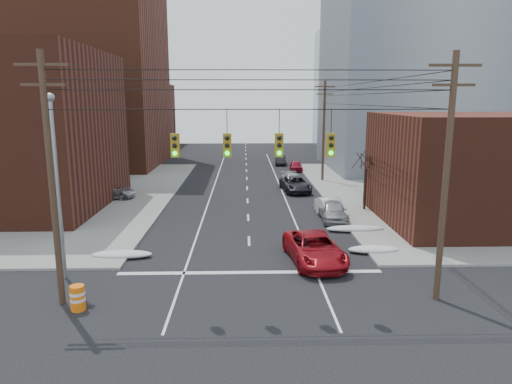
{
  "coord_description": "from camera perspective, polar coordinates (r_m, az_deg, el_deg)",
  "views": [
    {
      "loc": [
        -0.28,
        -16.34,
        8.99
      ],
      "look_at": [
        0.49,
        13.22,
        3.0
      ],
      "focal_mm": 32.0,
      "sensor_mm": 36.0,
      "label": 1
    }
  ],
  "objects": [
    {
      "name": "traffic_signals",
      "position": [
        19.4,
        -0.37,
        6.06
      ],
      "size": [
        17.0,
        0.42,
        2.02
      ],
      "color": "black",
      "rests_on": "ground"
    },
    {
      "name": "red_pickup",
      "position": [
        25.98,
        7.32,
        -7.01
      ],
      "size": [
        3.36,
        6.08,
        1.61
      ],
      "primitive_type": "imported",
      "rotation": [
        0.0,
        0.0,
        0.12
      ],
      "color": "maroon",
      "rests_on": "ground"
    },
    {
      "name": "lot_car_d",
      "position": [
        49.65,
        -20.02,
        1.32
      ],
      "size": [
        4.4,
        2.82,
        1.39
      ],
      "primitive_type": "imported",
      "rotation": [
        0.0,
        0.0,
        1.88
      ],
      "color": "silver",
      "rests_on": "sidewalk_nw"
    },
    {
      "name": "parked_car_c",
      "position": [
        45.5,
        4.95,
        0.97
      ],
      "size": [
        3.03,
        5.6,
        1.49
      ],
      "primitive_type": "imported",
      "rotation": [
        0.0,
        0.0,
        0.11
      ],
      "color": "black",
      "rests_on": "ground"
    },
    {
      "name": "building_brick_far",
      "position": [
        93.98,
        -17.6,
        9.1
      ],
      "size": [
        22.0,
        18.0,
        12.0
      ],
      "primitive_type": "cube",
      "color": "#522418",
      "rests_on": "ground"
    },
    {
      "name": "building_brick_tall",
      "position": [
        68.84,
        -22.52,
        15.62
      ],
      "size": [
        24.0,
        20.0,
        30.0
      ],
      "primitive_type": "cube",
      "color": "brown",
      "rests_on": "ground"
    },
    {
      "name": "parked_car_d",
      "position": [
        48.05,
        4.6,
        1.47
      ],
      "size": [
        2.46,
        4.93,
        1.38
      ],
      "primitive_type": "imported",
      "rotation": [
        0.0,
        0.0,
        0.11
      ],
      "color": "#AEAFB3",
      "rests_on": "ground"
    },
    {
      "name": "construction_barrel",
      "position": [
        21.7,
        -21.41,
        -12.19
      ],
      "size": [
        0.7,
        0.7,
        1.12
      ],
      "rotation": [
        0.0,
        0.0,
        -0.09
      ],
      "color": "orange",
      "rests_on": "ground"
    },
    {
      "name": "lot_car_b",
      "position": [
        43.63,
        -17.63,
        0.03
      ],
      "size": [
        4.38,
        2.02,
        1.22
      ],
      "primitive_type": "imported",
      "rotation": [
        0.0,
        0.0,
        1.57
      ],
      "color": "#9F9FA3",
      "rests_on": "sidewalk_nw"
    },
    {
      "name": "street_light",
      "position": [
        24.41,
        -23.68,
        2.36
      ],
      "size": [
        0.44,
        0.44,
        9.32
      ],
      "color": "gray",
      "rests_on": "ground"
    },
    {
      "name": "snow_ne",
      "position": [
        28.35,
        14.42,
        -6.96
      ],
      "size": [
        3.0,
        1.08,
        0.42
      ],
      "primitive_type": "ellipsoid",
      "color": "silver",
      "rests_on": "ground"
    },
    {
      "name": "parked_car_e",
      "position": [
        59.07,
        5.03,
        3.29
      ],
      "size": [
        1.67,
        3.86,
        1.3
      ],
      "primitive_type": "imported",
      "rotation": [
        0.0,
        0.0,
        -0.04
      ],
      "color": "maroon",
      "rests_on": "ground"
    },
    {
      "name": "bare_tree",
      "position": [
        38.24,
        13.49,
        1.09
      ],
      "size": [
        2.09,
        2.2,
        4.93
      ],
      "color": "black",
      "rests_on": "ground"
    },
    {
      "name": "snow_east_far",
      "position": [
        32.51,
        12.28,
        -4.49
      ],
      "size": [
        4.0,
        1.08,
        0.42
      ],
      "primitive_type": "ellipsoid",
      "color": "silver",
      "rests_on": "ground"
    },
    {
      "name": "parked_car_a",
      "position": [
        34.9,
        9.6,
        -2.32
      ],
      "size": [
        1.97,
        4.62,
        1.56
      ],
      "primitive_type": "imported",
      "rotation": [
        0.0,
        0.0,
        -0.03
      ],
      "color": "#9E9FA3",
      "rests_on": "ground"
    },
    {
      "name": "parked_car_f",
      "position": [
        64.5,
        3.05,
        4.04
      ],
      "size": [
        1.64,
        4.24,
        1.38
      ],
      "primitive_type": "imported",
      "rotation": [
        0.0,
        0.0,
        -0.05
      ],
      "color": "black",
      "rests_on": "ground"
    },
    {
      "name": "building_storefront",
      "position": [
        37.49,
        27.75,
        2.48
      ],
      "size": [
        16.0,
        12.0,
        8.0
      ],
      "primitive_type": "cube",
      "color": "#522418",
      "rests_on": "ground"
    },
    {
      "name": "utility_pole_right",
      "position": [
        21.48,
        22.68,
        1.98
      ],
      "size": [
        2.2,
        0.28,
        11.0
      ],
      "color": "#473323",
      "rests_on": "ground"
    },
    {
      "name": "building_office",
      "position": [
        64.42,
        19.34,
        13.95
      ],
      "size": [
        22.0,
        20.0,
        25.0
      ],
      "primitive_type": "cube",
      "color": "gray",
      "rests_on": "ground"
    },
    {
      "name": "utility_pole_left",
      "position": [
        21.26,
        -24.22,
        1.76
      ],
      "size": [
        2.2,
        0.28,
        11.0
      ],
      "color": "#473323",
      "rests_on": "ground"
    },
    {
      "name": "lot_car_c",
      "position": [
        39.51,
        -26.04,
        -1.7
      ],
      "size": [
        4.64,
        2.29,
        1.3
      ],
      "primitive_type": "imported",
      "rotation": [
        0.0,
        0.0,
        1.68
      ],
      "color": "black",
      "rests_on": "sidewalk_nw"
    },
    {
      "name": "parked_car_b",
      "position": [
        35.65,
        9.36,
        -2.08
      ],
      "size": [
        2.0,
        4.62,
        1.48
      ],
      "primitive_type": "imported",
      "rotation": [
        0.0,
        0.0,
        0.1
      ],
      "color": "silver",
      "rests_on": "ground"
    },
    {
      "name": "lot_car_a",
      "position": [
        41.1,
        -22.91,
        -0.91
      ],
      "size": [
        4.24,
        1.76,
        1.36
      ],
      "primitive_type": "imported",
      "rotation": [
        0.0,
        0.0,
        1.49
      ],
      "color": "white",
      "rests_on": "sidewalk_nw"
    },
    {
      "name": "ground",
      "position": [
        18.65,
        -0.45,
        -17.36
      ],
      "size": [
        160.0,
        160.0,
        0.0
      ],
      "primitive_type": "plane",
      "color": "black",
      "rests_on": "ground"
    },
    {
      "name": "building_glass",
      "position": [
        89.71,
        14.56,
        12.38
      ],
      "size": [
        20.0,
        18.0,
        22.0
      ],
      "primitive_type": "cube",
      "color": "gray",
      "rests_on": "ground"
    },
    {
      "name": "utility_pole_far",
      "position": [
        51.2,
        8.47,
        7.74
      ],
      "size": [
        2.2,
        0.28,
        11.0
      ],
      "color": "#473323",
      "rests_on": "ground"
    },
    {
      "name": "snow_nw",
      "position": [
        27.75,
        -16.41,
        -7.48
      ],
      "size": [
        3.5,
        1.08,
        0.42
      ],
      "primitive_type": "ellipsoid",
      "color": "silver",
      "rests_on": "ground"
    }
  ]
}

